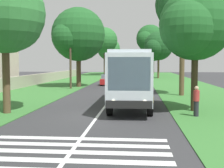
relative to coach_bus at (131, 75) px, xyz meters
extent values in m
plane|color=#333335|center=(-4.20, 1.80, -2.15)|extent=(160.00, 160.00, 0.00)
cube|color=#387533|center=(10.80, 10.00, -2.13)|extent=(120.00, 8.00, 0.04)
cube|color=#387533|center=(10.80, -6.40, -2.13)|extent=(120.00, 8.00, 0.04)
cube|color=silver|center=(10.80, 1.80, -2.14)|extent=(110.00, 0.16, 0.01)
cube|color=silver|center=(-0.03, 0.00, -0.05)|extent=(11.00, 2.50, 2.90)
cube|color=slate|center=(0.27, 0.00, 0.48)|extent=(9.68, 2.54, 0.85)
cube|color=slate|center=(-5.49, 0.00, 0.30)|extent=(0.08, 2.20, 1.74)
cube|color=#B29E19|center=(-0.03, 0.00, -1.05)|extent=(10.78, 2.53, 0.36)
cube|color=silver|center=(-0.03, 0.00, 1.49)|extent=(10.56, 2.30, 0.18)
cube|color=black|center=(-5.61, 0.00, -1.28)|extent=(0.16, 2.40, 0.40)
sphere|color=#F2EDCC|center=(-5.55, 0.80, -1.15)|extent=(0.24, 0.24, 0.24)
sphere|color=#F2EDCC|center=(-5.55, -0.81, -1.15)|extent=(0.24, 0.24, 0.24)
cylinder|color=black|center=(-3.93, 1.15, -1.60)|extent=(1.10, 0.32, 1.10)
cylinder|color=black|center=(3.47, 1.15, -1.60)|extent=(1.10, 0.32, 1.10)
cylinder|color=black|center=(-3.93, -1.15, -1.60)|extent=(1.10, 0.32, 1.10)
cylinder|color=black|center=(3.47, -1.15, -1.60)|extent=(1.10, 0.32, 1.10)
cube|color=silver|center=(-12.04, 1.80, -2.14)|extent=(0.45, 6.80, 0.01)
cube|color=silver|center=(-11.14, 1.80, -2.14)|extent=(0.45, 6.80, 0.01)
cube|color=silver|center=(-10.24, 1.80, -2.14)|extent=(0.45, 6.80, 0.01)
cube|color=silver|center=(-9.34, 1.80, -2.14)|extent=(0.45, 6.80, 0.01)
cube|color=#B21E1E|center=(19.57, 3.54, -1.62)|extent=(4.30, 1.75, 0.70)
cube|color=slate|center=(19.47, 3.54, -0.99)|extent=(2.00, 1.61, 0.55)
cylinder|color=black|center=(18.22, 4.32, -1.83)|extent=(0.64, 0.22, 0.64)
cylinder|color=black|center=(20.92, 4.32, -1.83)|extent=(0.64, 0.22, 0.64)
cylinder|color=black|center=(18.22, 2.76, -1.83)|extent=(0.64, 0.22, 0.64)
cylinder|color=black|center=(20.92, 2.76, -1.83)|extent=(0.64, 0.22, 0.64)
cube|color=navy|center=(28.63, 3.43, -1.62)|extent=(4.30, 1.75, 0.70)
cube|color=slate|center=(28.53, 3.43, -0.99)|extent=(2.00, 1.61, 0.55)
cylinder|color=black|center=(27.28, 4.21, -1.83)|extent=(0.64, 0.22, 0.64)
cylinder|color=black|center=(29.98, 4.21, -1.83)|extent=(0.64, 0.22, 0.64)
cylinder|color=black|center=(27.28, 2.65, -1.83)|extent=(0.64, 0.22, 0.64)
cylinder|color=black|center=(29.98, 2.65, -1.83)|extent=(0.64, 0.22, 0.64)
cylinder|color=#4C3826|center=(15.82, 6.84, 0.21)|extent=(0.57, 0.57, 4.63)
sphere|color=#1E5623|center=(15.82, 6.84, 4.33)|extent=(6.58, 6.58, 6.58)
sphere|color=#1E5623|center=(17.80, 6.84, 3.84)|extent=(4.53, 4.53, 4.53)
sphere|color=#1E5623|center=(14.18, 7.82, 3.84)|extent=(3.71, 3.71, 3.71)
cylinder|color=#4C3826|center=(56.94, 7.02, 0.35)|extent=(0.55, 0.55, 4.91)
sphere|color=#337A38|center=(56.94, 7.02, 4.41)|extent=(5.86, 5.86, 5.86)
sphere|color=#337A38|center=(58.70, 7.02, 3.97)|extent=(4.21, 4.21, 4.21)
sphere|color=#337A38|center=(55.48, 7.90, 3.97)|extent=(3.62, 3.62, 3.62)
cylinder|color=#3D2D1E|center=(48.48, 7.21, 1.11)|extent=(0.36, 0.36, 6.43)
sphere|color=#286B2D|center=(48.48, 7.21, 5.98)|extent=(6.02, 6.02, 6.02)
sphere|color=#286B2D|center=(50.29, 7.21, 5.52)|extent=(3.70, 3.70, 3.70)
sphere|color=#286B2D|center=(46.98, 8.12, 5.52)|extent=(3.56, 3.56, 3.56)
cylinder|color=brown|center=(-3.88, 7.28, 0.18)|extent=(0.43, 0.43, 4.57)
sphere|color=#337A38|center=(-3.88, 7.28, 3.76)|extent=(4.69, 4.69, 4.69)
sphere|color=#337A38|center=(-2.47, 7.28, 3.40)|extent=(3.51, 3.51, 3.51)
cylinder|color=brown|center=(57.43, -4.48, 0.30)|extent=(0.42, 0.42, 4.81)
sphere|color=#286B2D|center=(57.43, -4.48, 4.50)|extent=(6.52, 6.52, 6.52)
sphere|color=#286B2D|center=(59.39, -4.48, 4.01)|extent=(3.64, 3.64, 3.64)
sphere|color=#286B2D|center=(55.80, -3.50, 4.01)|extent=(4.74, 4.74, 4.74)
cylinder|color=#3D2D1E|center=(-2.07, -3.94, -0.05)|extent=(0.40, 0.40, 4.11)
sphere|color=#1E5623|center=(-2.07, -3.94, 3.22)|extent=(4.43, 4.43, 4.43)
sphere|color=#1E5623|center=(-0.74, -3.94, 2.89)|extent=(3.16, 3.16, 3.16)
sphere|color=#1E5623|center=(-3.18, -3.28, 2.89)|extent=(3.22, 3.22, 3.22)
cylinder|color=brown|center=(6.81, -4.45, 1.30)|extent=(0.46, 0.46, 6.82)
sphere|color=#19471E|center=(6.81, -4.45, 6.08)|extent=(4.96, 4.96, 4.96)
sphere|color=#19471E|center=(8.30, -4.45, 5.70)|extent=(2.86, 2.86, 2.86)
sphere|color=#19471E|center=(5.57, -3.71, 5.70)|extent=(3.15, 3.15, 3.15)
cylinder|color=brown|center=(37.30, -4.41, 0.21)|extent=(0.39, 0.39, 4.63)
sphere|color=#19471E|center=(37.30, -4.41, 4.03)|extent=(5.48, 5.48, 5.48)
sphere|color=#19471E|center=(38.94, -4.41, 3.62)|extent=(3.14, 3.14, 3.14)
sphere|color=#19471E|center=(35.93, -3.59, 3.62)|extent=(3.45, 3.45, 3.45)
cylinder|color=#4C3826|center=(48.80, -3.25, 1.26)|extent=(0.45, 0.45, 6.74)
sphere|color=#1E5623|center=(48.80, -3.25, 6.36)|extent=(6.29, 6.29, 6.29)
sphere|color=#1E5623|center=(50.68, -3.25, 5.89)|extent=(4.51, 4.51, 4.51)
sphere|color=#1E5623|center=(47.23, -2.31, 5.89)|extent=(4.30, 4.30, 4.30)
cylinder|color=#473828|center=(13.09, 7.24, 1.73)|extent=(0.24, 0.24, 7.68)
cube|color=#3D3326|center=(13.09, 7.24, 4.97)|extent=(0.12, 1.40, 0.12)
cube|color=#B2A893|center=(15.80, 13.40, -1.41)|extent=(70.00, 0.40, 1.40)
cylinder|color=#26262D|center=(-4.04, -3.71, -1.68)|extent=(0.28, 0.28, 0.85)
cylinder|color=#B23333|center=(-4.04, -3.71, -0.96)|extent=(0.34, 0.34, 0.60)
sphere|color=tan|center=(-4.04, -3.71, -0.54)|extent=(0.24, 0.24, 0.24)
camera|label=1|loc=(-21.01, -0.43, 0.89)|focal=48.35mm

